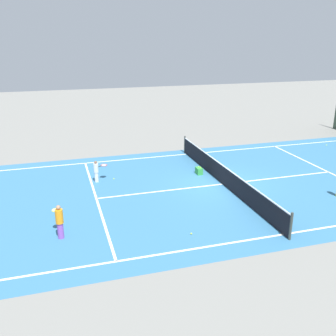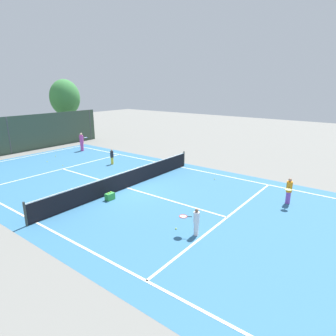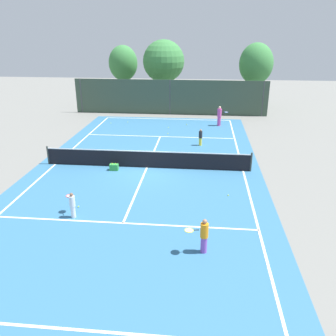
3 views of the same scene
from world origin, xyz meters
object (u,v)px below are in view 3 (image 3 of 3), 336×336
tennis_ball_2 (111,123)px  tennis_ball_4 (168,127)px  tennis_ball_3 (187,124)px  player_3 (204,235)px  tennis_ball_1 (228,195)px  tennis_ball_0 (78,207)px  tennis_ball_5 (128,122)px  tennis_ball_6 (168,134)px  ball_crate (114,167)px  player_1 (200,137)px  player_0 (219,116)px  player_2 (72,204)px

tennis_ball_2 → tennis_ball_4: same height
tennis_ball_2 → tennis_ball_3: same height
player_3 → tennis_ball_1: bearing=76.1°
tennis_ball_0 → tennis_ball_4: (2.66, 14.21, 0.00)m
tennis_ball_5 → tennis_ball_6: size_ratio=1.00×
ball_crate → tennis_ball_1: ball_crate is taller
player_1 → tennis_ball_6: 3.67m
player_0 → ball_crate: bearing=-120.3°
player_3 → ball_crate: 9.07m
tennis_ball_2 → tennis_ball_4: 5.12m
ball_crate → tennis_ball_5: bearing=97.9°
player_3 → tennis_ball_6: 15.53m
player_2 → ball_crate: bearing=85.6°
player_0 → tennis_ball_0: size_ratio=24.62×
tennis_ball_4 → tennis_ball_6: same height
player_3 → tennis_ball_3: bearing=94.7°
tennis_ball_1 → tennis_ball_6: bearing=110.7°
player_0 → player_3: player_0 is taller
player_2 → tennis_ball_5: size_ratio=17.29×
ball_crate → tennis_ball_1: bearing=-23.6°
player_2 → tennis_ball_4: player_2 is taller
player_0 → tennis_ball_3: player_0 is taller
tennis_ball_0 → player_1: bearing=61.4°
player_0 → tennis_ball_0: (-6.79, -15.35, -0.81)m
ball_crate → tennis_ball_1: (6.27, -2.74, -0.15)m
tennis_ball_2 → player_3: bearing=-66.2°
tennis_ball_1 → tennis_ball_6: 11.23m
tennis_ball_1 → tennis_ball_6: size_ratio=1.00×
player_2 → tennis_ball_4: size_ratio=17.29×
tennis_ball_6 → tennis_ball_0: bearing=-102.8°
tennis_ball_6 → tennis_ball_3: bearing=66.7°
tennis_ball_5 → tennis_ball_0: bearing=-86.3°
tennis_ball_2 → tennis_ball_5: (1.36, 0.48, 0.00)m
tennis_ball_3 → tennis_ball_4: bearing=-141.5°
tennis_ball_4 → tennis_ball_6: (0.15, -1.84, 0.00)m
tennis_ball_1 → tennis_ball_4: same height
player_1 → tennis_ball_3: 5.76m
player_1 → tennis_ball_0: 11.12m
player_1 → tennis_ball_2: bearing=144.8°
tennis_ball_0 → tennis_ball_3: 15.89m
tennis_ball_1 → tennis_ball_4: (-4.12, 12.35, 0.00)m
player_2 → tennis_ball_0: bearing=95.9°
player_3 → tennis_ball_3: 18.32m
ball_crate → tennis_ball_5: (-1.53, 11.04, -0.15)m
tennis_ball_2 → tennis_ball_4: size_ratio=1.00×
player_3 → tennis_ball_2: player_3 is taller
player_1 → ball_crate: player_1 is taller
player_1 → tennis_ball_5: (-6.33, 5.90, -0.55)m
player_3 → tennis_ball_1: 4.94m
player_0 → tennis_ball_4: (-4.13, -1.14, -0.81)m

